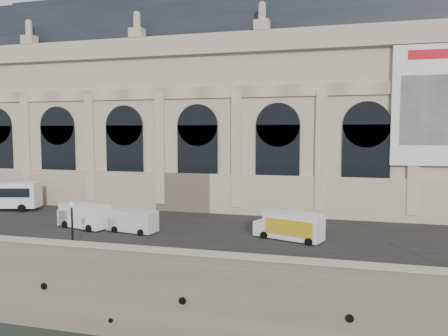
% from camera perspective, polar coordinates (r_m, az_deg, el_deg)
% --- Properties ---
extents(quay, '(160.00, 70.00, 6.00)m').
position_cam_1_polar(quay, '(67.39, 3.38, -6.54)').
color(quay, gray).
rests_on(quay, ground).
extents(street, '(160.00, 24.00, 0.06)m').
position_cam_1_polar(street, '(46.81, -1.77, -7.77)').
color(street, '#2D2D2D').
rests_on(street, quay).
extents(parapet, '(160.00, 1.40, 1.21)m').
position_cam_1_polar(parapet, '(34.43, -8.29, -11.42)').
color(parapet, gray).
rests_on(parapet, quay).
extents(museum, '(69.00, 18.70, 29.10)m').
position_cam_1_polar(museum, '(63.67, -2.63, 7.94)').
color(museum, '#BFAD93').
rests_on(museum, quay).
extents(van_b, '(6.19, 3.68, 2.59)m').
position_cam_1_polar(van_b, '(48.79, -18.02, -5.94)').
color(van_b, white).
rests_on(van_b, quay).
extents(van_c, '(5.39, 2.79, 2.29)m').
position_cam_1_polar(van_c, '(45.51, -12.10, -6.77)').
color(van_c, silver).
rests_on(van_c, quay).
extents(box_truck, '(6.86, 4.13, 2.64)m').
position_cam_1_polar(box_truck, '(41.84, 8.58, -7.51)').
color(box_truck, white).
rests_on(box_truck, quay).
extents(lamp_left, '(0.44, 0.44, 4.31)m').
position_cam_1_polar(lamp_left, '(38.98, -19.20, -7.41)').
color(lamp_left, black).
rests_on(lamp_left, quay).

